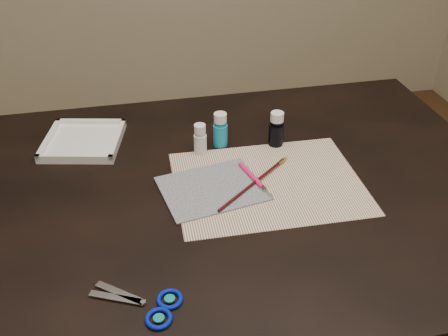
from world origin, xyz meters
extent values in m
cube|color=black|center=(0.00, 0.00, 0.38)|extent=(1.30, 0.90, 0.75)
cube|color=silver|center=(0.10, -0.01, 0.75)|extent=(0.42, 0.32, 0.00)
cube|color=black|center=(-0.03, 0.00, 0.75)|extent=(0.24, 0.21, 0.00)
cylinder|color=silver|center=(-0.03, 0.15, 0.79)|extent=(0.03, 0.03, 0.08)
cylinder|color=#178DB6|center=(0.03, 0.17, 0.79)|extent=(0.05, 0.05, 0.09)
cylinder|color=black|center=(0.16, 0.15, 0.79)|extent=(0.05, 0.05, 0.09)
cube|color=white|center=(-0.31, 0.25, 0.76)|extent=(0.22, 0.22, 0.02)
camera|label=1|loc=(-0.18, -0.87, 1.40)|focal=40.00mm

